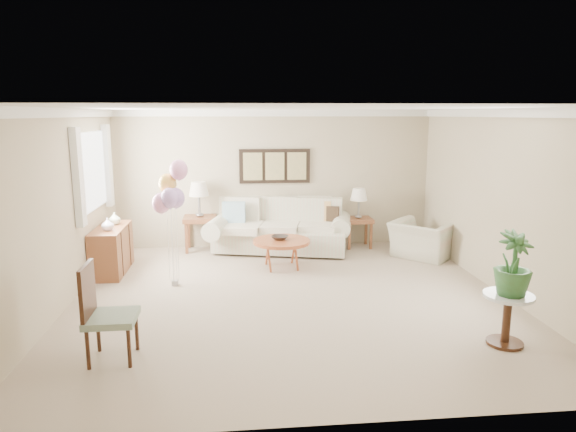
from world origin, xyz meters
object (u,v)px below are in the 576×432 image
(coffee_table, at_px, (282,242))
(accent_chair, at_px, (103,311))
(sofa, at_px, (280,230))
(balloon_cluster, at_px, (171,191))
(armchair, at_px, (422,240))

(coffee_table, xyz_separation_m, accent_chair, (-2.11, -3.07, 0.10))
(sofa, height_order, balloon_cluster, balloon_cluster)
(coffee_table, height_order, accent_chair, accent_chair)
(coffee_table, distance_m, armchair, 2.59)
(armchair, height_order, balloon_cluster, balloon_cluster)
(sofa, xyz_separation_m, coffee_table, (-0.07, -1.11, 0.05))
(sofa, xyz_separation_m, balloon_cluster, (-1.75, -1.83, 1.04))
(coffee_table, distance_m, accent_chair, 3.73)
(armchair, xyz_separation_m, balloon_cluster, (-4.24, -1.11, 1.10))
(balloon_cluster, bearing_deg, sofa, 46.15)
(coffee_table, distance_m, balloon_cluster, 2.07)
(accent_chair, bearing_deg, sofa, 62.42)
(sofa, height_order, accent_chair, accent_chair)
(sofa, bearing_deg, accent_chair, -117.58)
(sofa, relative_size, coffee_table, 3.03)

